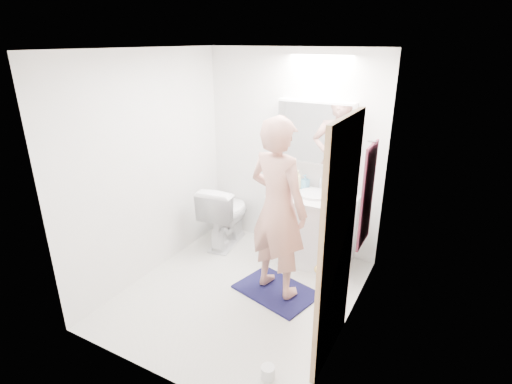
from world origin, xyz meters
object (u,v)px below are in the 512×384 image
Objects in this scene: vanity_cabinet at (311,230)px; toilet_paper_roll at (268,372)px; soap_bottle_b at (305,182)px; toothbrush_cup at (335,191)px; toilet at (226,214)px; person at (278,209)px; medicine_cabinet at (315,132)px; soap_bottle_a at (298,179)px.

toilet_paper_roll is at bearing -78.88° from vanity_cabinet.
toothbrush_cup is at bearing -3.04° from soap_bottle_b.
toothbrush_cup is (1.31, 0.28, 0.46)m from toilet.
toothbrush_cup is (0.28, 0.94, -0.08)m from person.
toilet is at bearing -17.86° from person.
toilet is at bearing 130.68° from toilet_paper_roll.
toilet_paper_roll is (0.16, -1.98, -0.82)m from toothbrush_cup.
medicine_cabinet is at bearing 102.65° from toilet_paper_roll.
medicine_cabinet reaches higher than soap_bottle_a.
soap_bottle_a is 2.19× the size of toothbrush_cup.
person reaches higher than toilet.
vanity_cabinet is 5.18× the size of soap_bottle_b.
person is at bearing -106.42° from toothbrush_cup.
vanity_cabinet is 0.54m from toothbrush_cup.
soap_bottle_a is at bearing 149.58° from vanity_cabinet.
toilet_paper_roll is (0.53, -2.00, -0.86)m from soap_bottle_b.
medicine_cabinet is 0.49× the size of person.
medicine_cabinet reaches higher than toilet_paper_roll.
soap_bottle_b is (-0.18, 0.18, 0.52)m from vanity_cabinet.
medicine_cabinet reaches higher than toothbrush_cup.
soap_bottle_a reaches higher than vanity_cabinet.
soap_bottle_b is (-0.10, 0.96, -0.04)m from person.
medicine_cabinet reaches higher than vanity_cabinet.
person is 16.41× the size of toilet_paper_roll.
toilet_paper_roll is at bearing 127.26° from person.
person reaches higher than toilet_paper_roll.
medicine_cabinet is at bearing 114.99° from vanity_cabinet.
toilet is at bearing -168.14° from toothbrush_cup.
toilet_paper_roll is (0.61, -1.97, -0.88)m from soap_bottle_a.
medicine_cabinet is 0.59m from soap_bottle_a.
medicine_cabinet is at bearing 21.05° from soap_bottle_b.
toothbrush_cup reaches higher than toilet.
soap_bottle_a is at bearing -159.15° from medicine_cabinet.
vanity_cabinet is at bearing 178.22° from toilet.
medicine_cabinet is at bearing 20.85° from soap_bottle_a.
vanity_cabinet is at bearing -30.42° from soap_bottle_a.
toilet is 4.68× the size of soap_bottle_b.
toilet is at bearing -162.18° from medicine_cabinet.
soap_bottle_a is (0.85, 0.27, 0.53)m from toilet.
soap_bottle_a is 0.09m from soap_bottle_b.
toothbrush_cup reaches higher than toilet_paper_roll.
medicine_cabinet is at bearing -73.92° from person.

